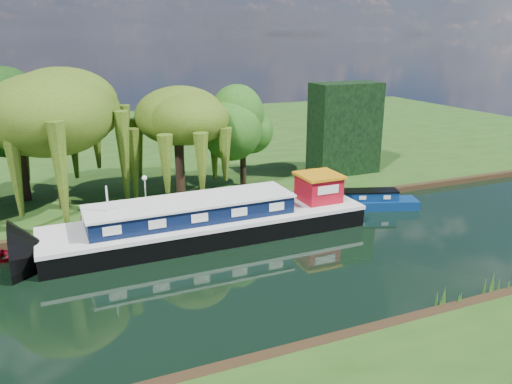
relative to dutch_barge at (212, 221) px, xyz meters
name	(u,v)px	position (x,y,z in m)	size (l,w,h in m)	color
ground	(177,281)	(-3.64, -5.05, -1.07)	(120.00, 120.00, 0.00)	black
far_bank	(102,148)	(-3.64, 28.95, -0.85)	(120.00, 52.00, 0.45)	#1E3F11
dutch_barge	(212,221)	(0.00, 0.00, 0.00)	(20.56, 4.84, 4.33)	black
narrowboat	(348,202)	(10.98, 1.24, -0.53)	(10.38, 5.07, 1.51)	navy
red_dinghy	(1,259)	(-12.36, 1.49, -1.07)	(2.19, 3.06, 0.63)	maroon
white_cruiser	(385,206)	(13.89, 0.53, -1.07)	(1.79, 2.08, 1.09)	silver
willow_left	(53,114)	(-8.49, 8.41, 6.16)	(7.79, 7.79, 9.34)	black
willow_right	(178,127)	(-0.06, 7.54, 4.81)	(6.11, 6.11, 7.45)	black
tree_far_mid	(16,116)	(-11.01, 11.28, 5.70)	(5.61, 5.61, 9.18)	black
tree_far_right	(243,127)	(5.50, 8.60, 4.25)	(4.32, 4.32, 7.07)	black
conifer_hedge	(345,128)	(15.36, 8.95, 3.38)	(6.00, 3.00, 8.00)	black
lamppost	(145,184)	(-3.14, 5.45, 1.35)	(0.36, 0.36, 2.56)	silver
mooring_posts	(137,215)	(-4.14, 3.35, -0.12)	(19.16, 0.16, 1.00)	silver
reeds_near	(371,316)	(3.24, -12.63, -0.52)	(33.70, 1.50, 1.10)	#245617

